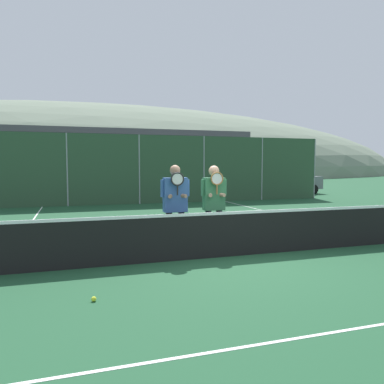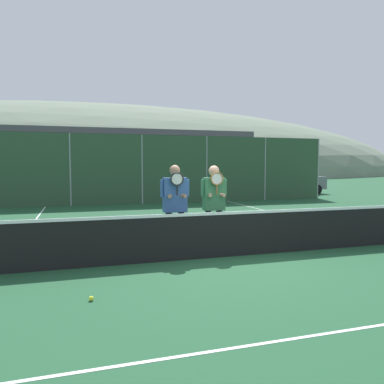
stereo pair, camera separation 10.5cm
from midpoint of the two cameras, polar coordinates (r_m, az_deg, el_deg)
ground_plane at (r=7.68m, az=5.42°, el=-9.74°), size 120.00×120.00×0.00m
hill_distant at (r=70.50m, az=-15.39°, el=2.58°), size 121.93×67.74×23.71m
clubhouse_building at (r=25.70m, az=-15.31°, el=4.51°), size 20.59×5.50×4.04m
fence_back at (r=17.66m, az=-8.19°, el=3.43°), size 19.27×0.06×3.23m
tennis_net at (r=7.58m, az=5.45°, el=-6.29°), size 11.48×0.09×1.01m
court_line_left_sideline at (r=10.10m, az=-25.18°, el=-6.71°), size 0.05×16.00×0.01m
court_line_right_sideline at (r=12.34m, az=18.32°, el=-4.59°), size 0.05×16.00×0.01m
court_line_service_near at (r=4.82m, az=22.97°, el=-18.63°), size 8.54×0.05×0.01m
player_leftmost at (r=7.64m, az=-2.96°, el=-1.46°), size 0.61×0.34×1.84m
player_center_left at (r=7.99m, az=2.98°, el=-1.24°), size 0.58×0.34×1.83m
car_far_left at (r=21.13m, az=-25.13°, el=1.15°), size 4.29×2.08×1.66m
car_left_of_center at (r=20.59m, az=-10.65°, el=1.45°), size 4.67×1.99×1.70m
car_center at (r=21.85m, az=3.27°, el=1.63°), size 4.35×2.08×1.67m
car_right_of_center at (r=24.37m, az=14.12°, el=1.85°), size 4.14×1.98×1.74m
tennis_ball_on_court at (r=5.44m, az=-15.30°, el=-15.45°), size 0.07×0.07×0.07m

